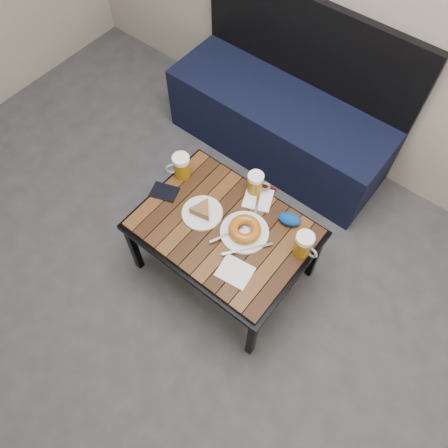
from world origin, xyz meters
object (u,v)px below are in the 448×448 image
Objects in this scene: beer_mug_centre at (256,183)px; beer_mug_right at (304,245)px; beer_mug_left at (181,166)px; passport_navy at (164,192)px; cafe_table at (224,232)px; plate_bagel at (245,231)px; plate_pie at (202,211)px; passport_burgundy at (261,195)px; knit_pouch at (290,219)px; bench at (281,119)px.

beer_mug_right is (0.37, -0.14, 0.00)m from beer_mug_centre.
beer_mug_left reaches higher than passport_navy.
cafe_table is 0.12m from plate_bagel.
plate_pie is 1.42× the size of passport_burgundy.
knit_pouch is (0.24, -0.04, -0.04)m from beer_mug_centre.
passport_burgundy is 1.28× the size of knit_pouch.
passport_navy is (-0.72, -0.15, -0.06)m from beer_mug_right.
plate_bagel is at bearing -67.00° from bench.
cafe_table is 2.99× the size of plate_bagel.
beer_mug_left is at bearing -169.65° from knit_pouch.
bench is 4.98× the size of plate_bagel.
plate_pie reaches higher than knit_pouch.
cafe_table is at bearing 118.89° from beer_mug_left.
passport_burgundy is 0.20m from knit_pouch.
passport_navy is (0.00, -0.14, -0.07)m from beer_mug_left.
beer_mug_centre is at bearing 109.80° from passport_navy.
beer_mug_centre is at bearing 158.96° from beer_mug_left.
knit_pouch is at bearing 93.08° from passport_navy.
bench is at bearing 125.69° from knit_pouch.
beer_mug_right is (0.72, 0.01, -0.00)m from beer_mug_left.
plate_bagel is at bearing 126.24° from beer_mug_left.
beer_mug_left is 1.27× the size of knit_pouch.
plate_pie is at bearing -169.88° from plate_bagel.
cafe_table is 6.57× the size of beer_mug_centre.
bench is 10.52× the size of passport_navy.
passport_navy is at bearing -172.48° from plate_bagel.
beer_mug_left reaches higher than plate_pie.
bench is at bearing 134.95° from beer_mug_right.
knit_pouch is at bearing 32.36° from plate_pie.
passport_navy is 1.22× the size of knit_pouch.
beer_mug_centre is (0.35, 0.15, -0.01)m from beer_mug_left.
plate_bagel is at bearing -125.07° from knit_pouch.
plate_pie reaches higher than cafe_table.
beer_mug_centre is at bearing 171.58° from passport_burgundy.
bench is at bearing 108.57° from passport_burgundy.
beer_mug_centre is 0.91× the size of passport_burgundy.
beer_mug_right is 1.02× the size of passport_navy.
passport_navy is at bearing -94.64° from bench.
beer_mug_left is 0.70× the size of plate_pie.
beer_mug_right is 0.96× the size of passport_burgundy.
beer_mug_right is at bearing 18.41° from cafe_table.
plate_pie reaches higher than passport_navy.
cafe_table is at bearing 74.77° from passport_navy.
beer_mug_left is 0.43m from passport_burgundy.
beer_mug_centre is at bearing 169.54° from knit_pouch.
beer_mug_centre is at bearing 65.91° from plate_pie.
passport_burgundy is (0.04, -0.00, -0.06)m from beer_mug_centre.
bench reaches higher than passport_burgundy.
plate_bagel is (0.23, 0.04, 0.00)m from plate_pie.
plate_bagel is at bearing 18.65° from cafe_table.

